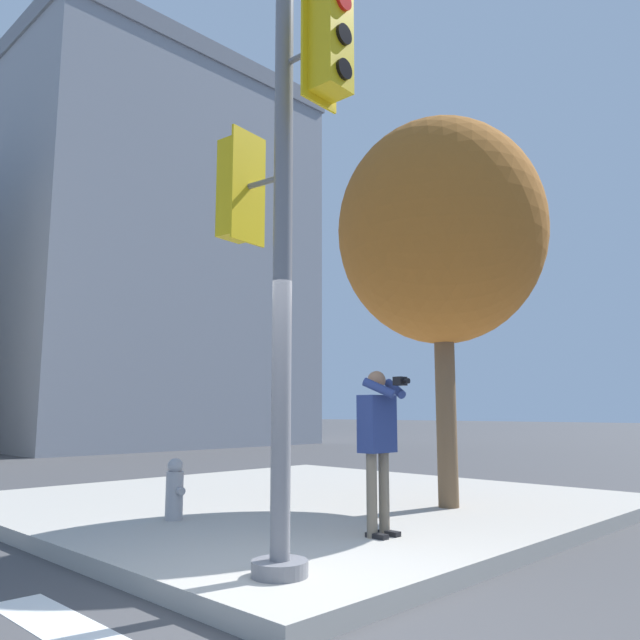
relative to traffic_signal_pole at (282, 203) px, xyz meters
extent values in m
plane|color=#424244|center=(-0.22, -0.36, -3.16)|extent=(160.00, 160.00, 0.00)
cube|color=#ADA89E|center=(3.28, 3.14, -3.08)|extent=(8.00, 8.00, 0.17)
cube|color=silver|center=(-1.42, 0.26, -3.16)|extent=(0.40, 2.39, 0.01)
cylinder|color=slate|center=(0.01, 0.00, -2.94)|extent=(0.45, 0.45, 0.12)
cylinder|color=slate|center=(0.01, 0.00, -0.48)|extent=(0.16, 0.16, 4.80)
cylinder|color=slate|center=(-0.02, 0.25, 0.24)|extent=(0.09, 0.34, 0.05)
cube|color=yellow|center=(-0.06, 0.53, 0.24)|extent=(0.33, 0.28, 0.90)
cube|color=yellow|center=(-0.04, 0.40, 0.24)|extent=(0.42, 0.08, 1.02)
cylinder|color=red|center=(-0.08, 0.67, 0.54)|extent=(0.17, 0.05, 0.17)
cylinder|color=black|center=(-0.08, 0.67, 0.24)|extent=(0.17, 0.05, 0.17)
cylinder|color=black|center=(-0.08, 0.67, -0.06)|extent=(0.17, 0.05, 0.17)
cylinder|color=slate|center=(0.02, -0.25, 1.26)|extent=(0.07, 0.34, 0.05)
cube|color=yellow|center=(0.04, -0.53, 1.26)|extent=(0.31, 0.26, 0.90)
cube|color=yellow|center=(0.03, -0.40, 1.26)|extent=(0.42, 0.05, 1.02)
cylinder|color=red|center=(0.05, -0.67, 1.56)|extent=(0.17, 0.04, 0.17)
cylinder|color=black|center=(0.05, -0.67, 1.26)|extent=(0.17, 0.04, 0.17)
cylinder|color=black|center=(0.05, -0.67, 0.96)|extent=(0.17, 0.04, 0.17)
cube|color=black|center=(1.67, 0.38, -2.97)|extent=(0.09, 0.24, 0.05)
cube|color=black|center=(1.87, 0.38, -2.97)|extent=(0.09, 0.24, 0.05)
cylinder|color=#6B6051|center=(1.67, 0.44, -2.58)|extent=(0.11, 0.11, 0.84)
cylinder|color=#6B6051|center=(1.87, 0.44, -2.58)|extent=(0.11, 0.11, 0.84)
cube|color=navy|center=(1.77, 0.44, -1.86)|extent=(0.40, 0.22, 0.59)
sphere|color=#8C664C|center=(1.77, 0.44, -1.41)|extent=(0.20, 0.20, 0.20)
cube|color=black|center=(1.77, 0.13, -1.43)|extent=(0.12, 0.10, 0.09)
cylinder|color=black|center=(1.77, 0.06, -1.43)|extent=(0.06, 0.08, 0.06)
cylinder|color=navy|center=(1.63, 0.30, -1.50)|extent=(0.23, 0.35, 0.22)
cylinder|color=navy|center=(1.90, 0.30, -1.50)|extent=(0.23, 0.35, 0.22)
cylinder|color=brown|center=(3.94, 1.00, -1.61)|extent=(0.27, 0.27, 2.77)
ellipsoid|color=#A86023|center=(3.94, 1.00, 0.80)|extent=(2.91, 2.91, 3.20)
cylinder|color=#99999E|center=(0.83, 2.77, -2.72)|extent=(0.20, 0.20, 0.56)
sphere|color=#99999E|center=(0.83, 2.77, -2.38)|extent=(0.18, 0.18, 0.18)
cylinder|color=#99999E|center=(0.83, 2.64, -2.66)|extent=(0.09, 0.06, 0.09)
cube|color=gray|center=(10.78, 20.60, 4.75)|extent=(12.65, 8.92, 15.83)
cube|color=slate|center=(10.78, 20.60, 13.06)|extent=(12.85, 9.12, 0.80)
camera|label=1|loc=(-3.38, -3.75, -1.73)|focal=35.00mm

